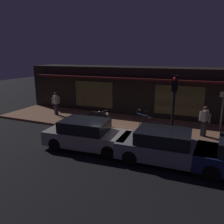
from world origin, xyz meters
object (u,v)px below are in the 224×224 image
at_px(parked_car_far, 165,147).
at_px(person_bystander, 204,121).
at_px(motorcycle, 99,117).
at_px(bicycle_parked, 142,117).
at_px(bicycle_extra, 153,126).
at_px(traffic_light_pole, 174,101).
at_px(person_photographer, 56,103).
at_px(sign_post, 223,108).
at_px(parked_car_near, 87,134).

bearing_deg(parked_car_far, person_bystander, 68.28).
xyz_separation_m(motorcycle, parked_car_far, (4.77, -3.32, 0.06)).
height_order(bicycle_parked, bicycle_extra, same).
bearing_deg(bicycle_parked, bicycle_extra, -53.42).
bearing_deg(person_bystander, parked_car_far, -111.72).
bearing_deg(bicycle_extra, traffic_light_pole, -58.02).
bearing_deg(person_photographer, traffic_light_pole, -19.02).
bearing_deg(sign_post, parked_car_near, -141.34).
relative_size(bicycle_parked, parked_car_far, 0.35).
height_order(motorcycle, person_bystander, person_bystander).
bearing_deg(parked_car_near, bicycle_parked, 72.81).
height_order(bicycle_parked, parked_car_far, parked_car_far).
relative_size(motorcycle, traffic_light_pole, 0.47).
relative_size(bicycle_parked, person_photographer, 0.88).
bearing_deg(traffic_light_pole, person_bystander, 61.22).
xyz_separation_m(person_photographer, parked_car_far, (8.73, -4.16, -0.32)).
distance_m(bicycle_extra, parked_car_far, 3.44).
xyz_separation_m(person_bystander, parked_car_near, (-5.21, -3.62, -0.32)).
xyz_separation_m(person_photographer, sign_post, (11.06, 0.73, 0.48)).
distance_m(bicycle_extra, person_bystander, 2.75).
xyz_separation_m(motorcycle, person_photographer, (-3.95, 0.84, 0.38)).
distance_m(sign_post, traffic_light_pole, 4.49).
relative_size(person_photographer, parked_car_near, 0.40).
height_order(person_photographer, person_bystander, same).
bearing_deg(parked_car_near, person_bystander, 34.79).
height_order(person_photographer, traffic_light_pole, traffic_light_pole).
xyz_separation_m(bicycle_parked, sign_post, (4.66, 0.21, 1.00)).
bearing_deg(motorcycle, bicycle_extra, -1.85).
distance_m(person_bystander, parked_car_far, 3.91).
distance_m(motorcycle, parked_car_far, 5.82).
bearing_deg(parked_car_near, person_photographer, 140.03).
relative_size(person_bystander, parked_car_far, 0.40).
bearing_deg(motorcycle, person_bystander, 2.78).
relative_size(person_photographer, person_bystander, 1.00).
bearing_deg(sign_post, motorcycle, -167.59).
xyz_separation_m(motorcycle, person_bystander, (6.22, 0.30, 0.38)).
height_order(traffic_light_pole, parked_car_near, traffic_light_pole).
height_order(bicycle_parked, traffic_light_pole, traffic_light_pole).
xyz_separation_m(bicycle_parked, person_photographer, (-6.41, -0.52, 0.52)).
distance_m(bicycle_parked, bicycle_extra, 1.83).
bearing_deg(parked_car_near, parked_car_far, -0.06).
height_order(traffic_light_pole, parked_car_far, traffic_light_pole).
bearing_deg(motorcycle, sign_post, 12.41).
relative_size(bicycle_extra, traffic_light_pole, 0.46).
relative_size(motorcycle, sign_post, 0.70).
distance_m(motorcycle, bicycle_parked, 2.81).
distance_m(person_bystander, traffic_light_pole, 3.20).
bearing_deg(person_photographer, bicycle_parked, 4.63).
xyz_separation_m(bicycle_parked, person_bystander, (3.76, -1.06, 0.52)).
bearing_deg(bicycle_extra, parked_car_far, -69.08).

